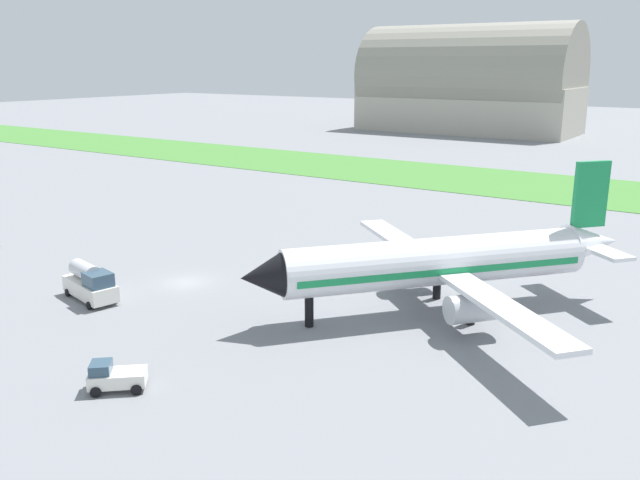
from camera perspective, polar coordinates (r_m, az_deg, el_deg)
ground_plane at (r=65.26m, az=-11.51°, el=-3.62°), size 600.00×600.00×0.00m
grass_taxiway_strip at (r=124.22m, az=12.38°, el=5.21°), size 360.00×28.00×0.08m
airplane_midfield_jet at (r=56.13m, az=10.57°, el=-1.87°), size 28.27×28.97×12.37m
pushback_tug_near_gate at (r=45.60m, az=-17.29°, el=-11.19°), size 3.90×3.72×1.95m
fuel_truck_midfield at (r=62.36m, az=-19.22°, el=-3.53°), size 6.88×3.83×3.29m
hangar_distant at (r=210.42m, az=12.70°, el=12.84°), size 63.96×30.60×31.82m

